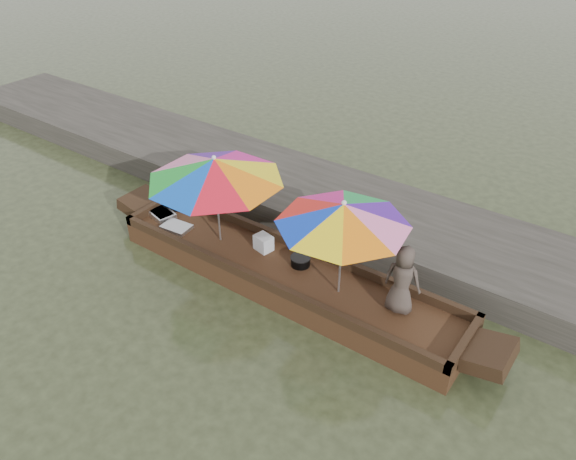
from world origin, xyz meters
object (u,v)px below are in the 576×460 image
Objects in this scene: boat_hull at (284,276)px; charcoal_grill at (300,261)px; umbrella_bow at (217,200)px; vendor at (403,280)px; umbrella_stern at (341,249)px; tray_scallop at (177,227)px; supply_bag at (263,243)px; cooking_pot at (171,204)px; tray_crayfish at (162,214)px.

charcoal_grill reaches higher than boat_hull.
vendor is at bearing 2.87° from umbrella_bow.
vendor is 0.57× the size of umbrella_stern.
tray_scallop is 2.36m from charcoal_grill.
boat_hull is 21.16× the size of supply_bag.
umbrella_bow is (0.84, 0.19, 0.74)m from tray_scallop.
tray_crayfish is at bearing -80.47° from cooking_pot.
supply_bag reaches higher than charcoal_grill.
vendor is 0.49× the size of umbrella_bow.
vendor is at bearing 4.93° from tray_scallop.
umbrella_stern is at bearing 3.69° from vendor.
umbrella_bow is at bearing -3.63° from vendor.
umbrella_stern reaches higher than tray_crayfish.
umbrella_bow and umbrella_stern have the same top height.
tray_crayfish is 0.26× the size of umbrella_stern.
vendor reaches higher than tray_scallop.
charcoal_grill is (2.83, 0.26, 0.03)m from tray_crayfish.
boat_hull is at bearing 180.00° from umbrella_stern.
boat_hull is 2.67m from tray_crayfish.
tray_scallop is at bearing -1.57° from vendor.
charcoal_grill is at bearing 7.79° from umbrella_bow.
cooking_pot is at bearing 176.27° from umbrella_stern.
charcoal_grill reaches higher than tray_crayfish.
umbrella_stern is at bearing -7.37° from supply_bag.
cooking_pot reaches higher than charcoal_grill.
umbrella_stern is (3.70, -0.24, 0.69)m from cooking_pot.
umbrella_stern is (-0.89, -0.16, 0.24)m from vendor.
umbrella_bow is at bearing 180.00° from boat_hull.
supply_bag is 2.48m from vendor.
supply_bag is at bearing 172.63° from umbrella_stern.
tray_crayfish is at bearing -177.58° from umbrella_bow.
supply_bag reaches higher than tray_scallop.
umbrella_stern reaches higher than vendor.
cooking_pot is 1.18× the size of supply_bag.
cooking_pot is 0.31× the size of vendor.
tray_crayfish reaches higher than tray_scallop.
charcoal_grill is 0.16× the size of umbrella_stern.
tray_crayfish is 3.72m from umbrella_stern.
vendor reaches higher than cooking_pot.
tray_crayfish is 2.84m from charcoal_grill.
cooking_pot is 0.70m from tray_scallop.
tray_crayfish is 0.52m from tray_scallop.
cooking_pot is 4.62m from vendor.
umbrella_stern is at bearing 0.89° from tray_crayfish.
cooking_pot is at bearing -7.50° from vendor.
supply_bag is 1.69m from umbrella_stern.
supply_bag is (2.15, -0.04, 0.04)m from cooking_pot.
cooking_pot is 0.67× the size of tray_crayfish.
umbrella_stern is at bearing 3.42° from tray_scallop.
umbrella_bow reaches higher than cooking_pot.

